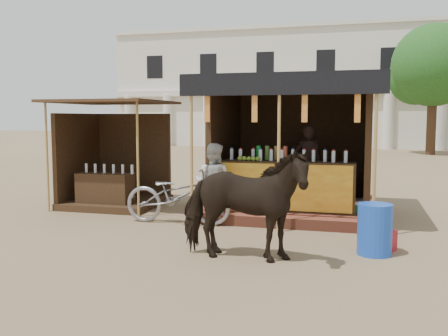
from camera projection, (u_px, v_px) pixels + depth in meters
ground at (196, 250)px, 7.56m from camera, size 120.00×120.00×0.00m
main_stall at (293, 165)px, 10.41m from camera, size 3.60×3.61×2.78m
secondary_stall at (110, 168)px, 11.41m from camera, size 2.40×2.40×2.38m
cow at (243, 205)px, 6.93m from camera, size 1.88×0.86×1.59m
motorbike at (178, 195)px, 9.41m from camera, size 2.07×0.75×1.08m
bystander at (213, 183)px, 9.49m from camera, size 0.78×0.63×1.52m
blue_barrel at (375, 229)px, 7.29m from camera, size 0.51×0.51×0.75m
red_crate at (380, 241)px, 7.52m from camera, size 0.53×0.53×0.31m
cooler at (355, 212)px, 9.42m from camera, size 0.76×0.66×0.46m
background_building at (301, 90)px, 36.41m from camera, size 26.00×7.45×8.18m
tree at (429, 69)px, 26.79m from camera, size 4.50×4.40×7.00m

